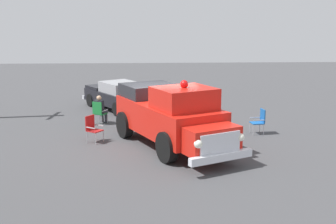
{
  "coord_description": "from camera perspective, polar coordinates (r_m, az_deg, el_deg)",
  "views": [
    {
      "loc": [
        -16.19,
        0.64,
        4.64
      ],
      "look_at": [
        -0.59,
        -0.17,
        1.26
      ],
      "focal_mm": 46.42,
      "sensor_mm": 36.0,
      "label": 1
    }
  ],
  "objects": [
    {
      "name": "ground_plane",
      "position": [
        16.85,
        -0.7,
        -3.78
      ],
      "size": [
        60.0,
        60.0,
        0.0
      ],
      "primitive_type": "plane",
      "color": "#424244"
    },
    {
      "name": "vintage_fire_truck",
      "position": [
        15.79,
        0.41,
        -0.39
      ],
      "size": [
        6.3,
        4.55,
        2.59
      ],
      "color": "black",
      "rests_on": "ground"
    },
    {
      "name": "classic_hot_rod",
      "position": [
        22.71,
        -6.68,
        2.25
      ],
      "size": [
        4.67,
        3.91,
        1.46
      ],
      "color": "black",
      "rests_on": "ground"
    },
    {
      "name": "lawn_chair_near_truck",
      "position": [
        19.57,
        -9.08,
        0.11
      ],
      "size": [
        0.67,
        0.67,
        1.02
      ],
      "color": "#B7BABF",
      "rests_on": "ground"
    },
    {
      "name": "lawn_chair_by_car",
      "position": [
        16.79,
        -9.89,
        -1.93
      ],
      "size": [
        0.68,
        0.68,
        1.02
      ],
      "color": "#B7BABF",
      "rests_on": "ground"
    },
    {
      "name": "lawn_chair_spare",
      "position": [
        18.11,
        11.96,
        -0.98
      ],
      "size": [
        0.56,
        0.55,
        1.02
      ],
      "color": "#B7BABF",
      "rests_on": "ground"
    },
    {
      "name": "spectator_seated",
      "position": [
        19.65,
        -8.86,
        0.49
      ],
      "size": [
        0.65,
        0.58,
        1.29
      ],
      "color": "#383842",
      "rests_on": "ground"
    },
    {
      "name": "spectator_standing",
      "position": [
        18.75,
        -5.95,
        0.84
      ],
      "size": [
        0.6,
        0.44,
        1.68
      ],
      "color": "#2D334C",
      "rests_on": "ground"
    },
    {
      "name": "traffic_cone",
      "position": [
        20.08,
        -3.31,
        -0.28
      ],
      "size": [
        0.4,
        0.4,
        0.64
      ],
      "color": "orange",
      "rests_on": "ground"
    }
  ]
}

